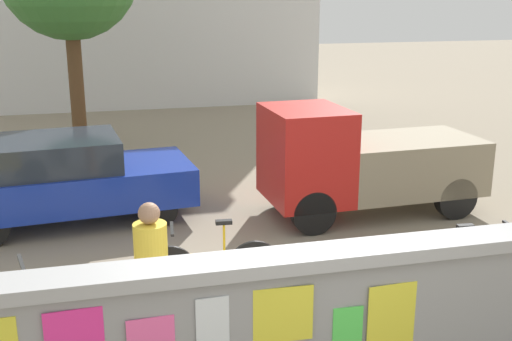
{
  "coord_description": "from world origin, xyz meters",
  "views": [
    {
      "loc": [
        -1.76,
        -4.89,
        3.63
      ],
      "look_at": [
        0.19,
        2.93,
        1.34
      ],
      "focal_mm": 44.58,
      "sensor_mm": 36.0,
      "label": 1
    }
  ],
  "objects_px": {
    "auto_rickshaw_truck": "(361,162)",
    "bicycle_far": "(212,266)",
    "bicycle_near": "(473,270)",
    "car_parked": "(68,178)",
    "person_walking": "(151,262)"
  },
  "relations": [
    {
      "from": "car_parked",
      "to": "bicycle_near",
      "type": "bearing_deg",
      "value": -39.34
    },
    {
      "from": "car_parked",
      "to": "auto_rickshaw_truck",
      "type": "bearing_deg",
      "value": -9.72
    },
    {
      "from": "auto_rickshaw_truck",
      "to": "bicycle_far",
      "type": "relative_size",
      "value": 2.14
    },
    {
      "from": "car_parked",
      "to": "bicycle_far",
      "type": "xyz_separation_m",
      "value": [
        1.78,
        -3.1,
        -0.37
      ]
    },
    {
      "from": "bicycle_near",
      "to": "person_walking",
      "type": "distance_m",
      "value": 3.92
    },
    {
      "from": "auto_rickshaw_truck",
      "to": "car_parked",
      "type": "height_order",
      "value": "auto_rickshaw_truck"
    },
    {
      "from": "person_walking",
      "to": "auto_rickshaw_truck",
      "type": "bearing_deg",
      "value": 42.44
    },
    {
      "from": "bicycle_near",
      "to": "person_walking",
      "type": "relative_size",
      "value": 1.05
    },
    {
      "from": "bicycle_far",
      "to": "bicycle_near",
      "type": "bearing_deg",
      "value": -15.81
    },
    {
      "from": "auto_rickshaw_truck",
      "to": "bicycle_far",
      "type": "distance_m",
      "value": 3.75
    },
    {
      "from": "auto_rickshaw_truck",
      "to": "person_walking",
      "type": "distance_m",
      "value": 5.06
    },
    {
      "from": "bicycle_far",
      "to": "person_walking",
      "type": "bearing_deg",
      "value": -125.95
    },
    {
      "from": "bicycle_near",
      "to": "car_parked",
      "type": "bearing_deg",
      "value": 140.66
    },
    {
      "from": "auto_rickshaw_truck",
      "to": "person_walking",
      "type": "height_order",
      "value": "auto_rickshaw_truck"
    },
    {
      "from": "bicycle_far",
      "to": "car_parked",
      "type": "bearing_deg",
      "value": 119.9
    }
  ]
}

